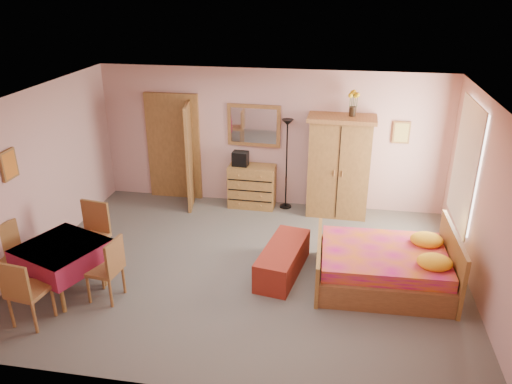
% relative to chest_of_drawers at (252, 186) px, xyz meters
% --- Properties ---
extents(floor, '(6.50, 6.50, 0.00)m').
position_rel_chest_of_drawers_xyz_m(floor, '(0.31, -2.25, -0.41)').
color(floor, slate).
rests_on(floor, ground).
extents(ceiling, '(6.50, 6.50, 0.00)m').
position_rel_chest_of_drawers_xyz_m(ceiling, '(0.31, -2.25, 2.19)').
color(ceiling, brown).
rests_on(ceiling, wall_back).
extents(wall_back, '(6.50, 0.10, 2.60)m').
position_rel_chest_of_drawers_xyz_m(wall_back, '(0.31, 0.25, 0.89)').
color(wall_back, '#D09D97').
rests_on(wall_back, floor).
extents(wall_front, '(6.50, 0.10, 2.60)m').
position_rel_chest_of_drawers_xyz_m(wall_front, '(0.31, -4.75, 0.89)').
color(wall_front, '#D09D97').
rests_on(wall_front, floor).
extents(wall_left, '(0.10, 5.00, 2.60)m').
position_rel_chest_of_drawers_xyz_m(wall_left, '(-2.94, -2.25, 0.89)').
color(wall_left, '#D09D97').
rests_on(wall_left, floor).
extents(wall_right, '(0.10, 5.00, 2.60)m').
position_rel_chest_of_drawers_xyz_m(wall_right, '(3.56, -2.25, 0.89)').
color(wall_right, '#D09D97').
rests_on(wall_right, floor).
extents(doorway, '(1.06, 0.12, 2.15)m').
position_rel_chest_of_drawers_xyz_m(doorway, '(-1.59, 0.22, 0.61)').
color(doorway, '#9E6B35').
rests_on(doorway, floor).
extents(window, '(0.08, 1.40, 1.95)m').
position_rel_chest_of_drawers_xyz_m(window, '(3.52, -1.05, 1.04)').
color(window, white).
rests_on(window, wall_right).
extents(picture_left, '(0.04, 0.32, 0.42)m').
position_rel_chest_of_drawers_xyz_m(picture_left, '(-2.91, -2.85, 1.29)').
color(picture_left, orange).
rests_on(picture_left, wall_left).
extents(picture_back, '(0.30, 0.04, 0.40)m').
position_rel_chest_of_drawers_xyz_m(picture_back, '(2.66, 0.22, 1.14)').
color(picture_back, '#D8BF59').
rests_on(picture_back, wall_back).
extents(chest_of_drawers, '(0.88, 0.45, 0.82)m').
position_rel_chest_of_drawers_xyz_m(chest_of_drawers, '(0.00, 0.00, 0.00)').
color(chest_of_drawers, '#A67538').
rests_on(chest_of_drawers, floor).
extents(wall_mirror, '(1.01, 0.10, 0.79)m').
position_rel_chest_of_drawers_xyz_m(wall_mirror, '(0.00, 0.21, 1.14)').
color(wall_mirror, silver).
rests_on(wall_mirror, wall_back).
extents(stereo, '(0.30, 0.23, 0.27)m').
position_rel_chest_of_drawers_xyz_m(stereo, '(-0.22, -0.01, 0.55)').
color(stereo, black).
rests_on(stereo, chest_of_drawers).
extents(floor_lamp, '(0.23, 0.23, 1.74)m').
position_rel_chest_of_drawers_xyz_m(floor_lamp, '(0.65, 0.06, 0.46)').
color(floor_lamp, black).
rests_on(floor_lamp, floor).
extents(wardrobe, '(1.21, 0.64, 1.87)m').
position_rel_chest_of_drawers_xyz_m(wardrobe, '(1.61, -0.07, 0.52)').
color(wardrobe, olive).
rests_on(wardrobe, floor).
extents(sunflower_vase, '(0.19, 0.19, 0.45)m').
position_rel_chest_of_drawers_xyz_m(sunflower_vase, '(1.78, -0.01, 1.68)').
color(sunflower_vase, yellow).
rests_on(sunflower_vase, wardrobe).
extents(bed, '(1.96, 1.56, 0.89)m').
position_rel_chest_of_drawers_xyz_m(bed, '(2.32, -2.32, 0.03)').
color(bed, '#BB1277').
rests_on(bed, floor).
extents(bench, '(0.72, 1.40, 0.45)m').
position_rel_chest_of_drawers_xyz_m(bench, '(0.87, -2.28, -0.19)').
color(bench, maroon).
rests_on(bench, floor).
extents(dining_table, '(1.29, 1.29, 0.73)m').
position_rel_chest_of_drawers_xyz_m(dining_table, '(-2.07, -3.25, -0.05)').
color(dining_table, maroon).
rests_on(dining_table, floor).
extents(chair_south, '(0.49, 0.49, 0.96)m').
position_rel_chest_of_drawers_xyz_m(chair_south, '(-2.13, -3.97, 0.07)').
color(chair_south, '#9F6636').
rests_on(chair_south, floor).
extents(chair_north, '(0.53, 0.53, 1.02)m').
position_rel_chest_of_drawers_xyz_m(chair_north, '(-2.00, -2.61, 0.10)').
color(chair_north, '#A86F39').
rests_on(chair_north, floor).
extents(chair_west, '(0.56, 0.56, 0.96)m').
position_rel_chest_of_drawers_xyz_m(chair_west, '(-2.75, -3.29, 0.07)').
color(chair_west, '#A36B37').
rests_on(chair_west, floor).
extents(chair_east, '(0.46, 0.46, 0.92)m').
position_rel_chest_of_drawers_xyz_m(chair_east, '(-1.43, -3.32, 0.05)').
color(chair_east, '#956032').
rests_on(chair_east, floor).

